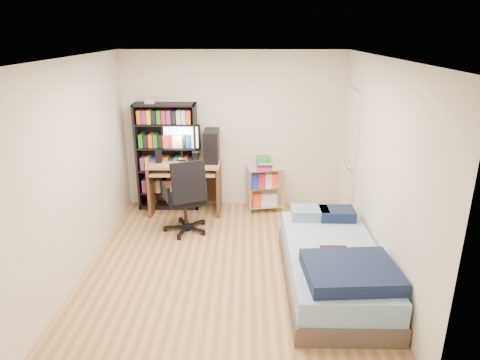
{
  "coord_description": "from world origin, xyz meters",
  "views": [
    {
      "loc": [
        0.24,
        -4.7,
        2.78
      ],
      "look_at": [
        0.14,
        0.4,
        0.98
      ],
      "focal_mm": 32.0,
      "sensor_mm": 36.0,
      "label": 1
    }
  ],
  "objects_px": {
    "media_shelf": "(167,156)",
    "office_chair": "(186,209)",
    "computer_desk": "(192,165)",
    "bed": "(333,266)"
  },
  "relations": [
    {
      "from": "computer_desk",
      "to": "office_chair",
      "type": "relative_size",
      "value": 1.26
    },
    {
      "from": "media_shelf",
      "to": "office_chair",
      "type": "relative_size",
      "value": 1.61
    },
    {
      "from": "media_shelf",
      "to": "bed",
      "type": "distance_m",
      "value": 3.28
    },
    {
      "from": "computer_desk",
      "to": "office_chair",
      "type": "xyz_separation_m",
      "value": [
        0.0,
        -0.82,
        -0.4
      ]
    },
    {
      "from": "media_shelf",
      "to": "computer_desk",
      "type": "height_order",
      "value": "media_shelf"
    },
    {
      "from": "media_shelf",
      "to": "bed",
      "type": "height_order",
      "value": "media_shelf"
    },
    {
      "from": "office_chair",
      "to": "bed",
      "type": "height_order",
      "value": "office_chair"
    },
    {
      "from": "computer_desk",
      "to": "bed",
      "type": "distance_m",
      "value": 2.9
    },
    {
      "from": "media_shelf",
      "to": "bed",
      "type": "bearing_deg",
      "value": -45.43
    },
    {
      "from": "media_shelf",
      "to": "office_chair",
      "type": "xyz_separation_m",
      "value": [
        0.41,
        -0.93,
        -0.53
      ]
    }
  ]
}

